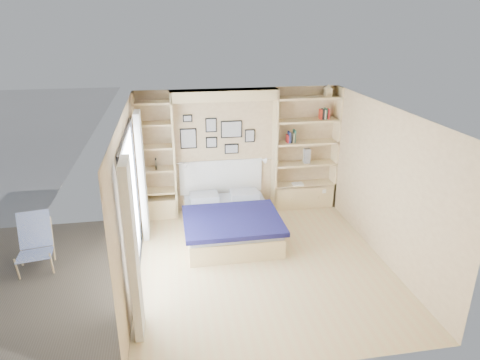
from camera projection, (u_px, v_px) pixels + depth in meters
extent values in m
plane|color=tan|center=(262.00, 263.00, 6.99)|extent=(4.50, 4.50, 0.00)
plane|color=tan|center=(239.00, 150.00, 8.61)|extent=(4.00, 0.00, 4.00)
plane|color=tan|center=(310.00, 274.00, 4.47)|extent=(4.00, 0.00, 4.00)
plane|color=tan|center=(129.00, 202.00, 6.23)|extent=(0.00, 4.50, 4.50)
plane|color=tan|center=(385.00, 185.00, 6.86)|extent=(0.00, 4.50, 4.50)
plane|color=white|center=(265.00, 112.00, 6.10)|extent=(4.50, 4.50, 0.00)
cube|color=beige|center=(174.00, 156.00, 8.25)|extent=(0.04, 0.35, 2.50)
cube|color=beige|center=(275.00, 151.00, 8.56)|extent=(0.04, 0.35, 2.50)
cube|color=beige|center=(224.00, 95.00, 8.00)|extent=(2.00, 0.35, 0.20)
cube|color=beige|center=(335.00, 148.00, 8.76)|extent=(0.04, 0.35, 2.50)
cube|color=beige|center=(138.00, 158.00, 8.14)|extent=(0.04, 0.35, 2.50)
cube|color=beige|center=(303.00, 195.00, 9.02)|extent=(1.30, 0.35, 0.50)
cube|color=beige|center=(159.00, 207.00, 8.57)|extent=(0.70, 0.35, 0.40)
cube|color=black|center=(125.00, 136.00, 5.88)|extent=(0.04, 2.08, 0.06)
cube|color=black|center=(138.00, 273.00, 6.67)|extent=(0.04, 2.08, 0.06)
cube|color=black|center=(127.00, 245.00, 5.35)|extent=(0.04, 0.06, 2.20)
cube|color=black|center=(136.00, 186.00, 7.22)|extent=(0.04, 0.06, 2.20)
cube|color=silver|center=(131.00, 210.00, 6.28)|extent=(0.01, 2.00, 2.20)
cube|color=white|center=(133.00, 252.00, 5.08)|extent=(0.10, 0.45, 2.30)
cube|color=white|center=(142.00, 177.00, 7.48)|extent=(0.10, 0.45, 2.30)
cube|color=beige|center=(304.00, 184.00, 8.93)|extent=(1.30, 0.35, 0.04)
cube|color=beige|center=(305.00, 164.00, 8.77)|extent=(1.30, 0.35, 0.04)
cube|color=beige|center=(306.00, 143.00, 8.61)|extent=(1.30, 0.35, 0.04)
cube|color=beige|center=(307.00, 121.00, 8.45)|extent=(1.30, 0.35, 0.04)
cube|color=beige|center=(309.00, 98.00, 8.29)|extent=(1.30, 0.35, 0.04)
cube|color=beige|center=(158.00, 191.00, 8.44)|extent=(0.70, 0.35, 0.04)
cube|color=beige|center=(156.00, 170.00, 8.28)|extent=(0.70, 0.35, 0.04)
cube|color=beige|center=(155.00, 147.00, 8.12)|extent=(0.70, 0.35, 0.04)
cube|color=beige|center=(153.00, 124.00, 7.96)|extent=(0.70, 0.35, 0.04)
cube|color=beige|center=(151.00, 103.00, 7.82)|extent=(0.70, 0.35, 0.04)
cube|color=beige|center=(230.00, 227.00, 7.83)|extent=(1.58, 1.98, 0.35)
cube|color=#9CA1AB|center=(230.00, 216.00, 7.75)|extent=(1.54, 1.94, 0.10)
cube|color=#12113D|center=(232.00, 220.00, 7.41)|extent=(1.68, 1.38, 0.08)
cube|color=#9CA1AB|center=(204.00, 197.00, 8.28)|extent=(0.54, 0.40, 0.12)
cube|color=#9CA1AB|center=(244.00, 194.00, 8.40)|extent=(0.54, 0.40, 0.12)
cube|color=white|center=(221.00, 177.00, 8.72)|extent=(1.68, 0.04, 0.70)
cube|color=black|center=(188.00, 139.00, 8.33)|extent=(0.32, 0.02, 0.40)
cube|color=gray|center=(188.00, 139.00, 8.32)|extent=(0.28, 0.01, 0.36)
cube|color=black|center=(211.00, 125.00, 8.31)|extent=(0.22, 0.02, 0.28)
cube|color=gray|center=(211.00, 125.00, 8.30)|extent=(0.18, 0.01, 0.24)
cube|color=black|center=(212.00, 142.00, 8.43)|extent=(0.22, 0.02, 0.22)
cube|color=gray|center=(212.00, 143.00, 8.42)|extent=(0.18, 0.01, 0.18)
cube|color=black|center=(231.00, 129.00, 8.41)|extent=(0.42, 0.02, 0.34)
cube|color=gray|center=(232.00, 129.00, 8.40)|extent=(0.38, 0.01, 0.30)
cube|color=black|center=(232.00, 149.00, 8.55)|extent=(0.28, 0.02, 0.20)
cube|color=gray|center=(232.00, 149.00, 8.54)|extent=(0.24, 0.01, 0.16)
cube|color=black|center=(250.00, 136.00, 8.52)|extent=(0.20, 0.02, 0.26)
cube|color=gray|center=(250.00, 136.00, 8.51)|extent=(0.16, 0.01, 0.22)
cube|color=black|center=(188.00, 118.00, 8.18)|extent=(0.18, 0.02, 0.14)
cube|color=gray|center=(188.00, 118.00, 8.17)|extent=(0.14, 0.01, 0.10)
cylinder|color=silver|center=(182.00, 164.00, 8.25)|extent=(0.20, 0.02, 0.02)
cone|color=white|center=(187.00, 164.00, 8.27)|extent=(0.13, 0.12, 0.15)
cylinder|color=silver|center=(269.00, 159.00, 8.52)|extent=(0.20, 0.02, 0.02)
cone|color=white|center=(264.00, 160.00, 8.51)|extent=(0.13, 0.12, 0.15)
cube|color=#A51E1E|center=(287.00, 139.00, 8.51)|extent=(0.02, 0.15, 0.16)
cube|color=navy|center=(289.00, 137.00, 8.50)|extent=(0.03, 0.15, 0.22)
cube|color=black|center=(291.00, 138.00, 8.51)|extent=(0.03, 0.15, 0.19)
cube|color=#BEC28A|center=(294.00, 137.00, 8.52)|extent=(0.04, 0.15, 0.20)
cube|color=#28614D|center=(294.00, 136.00, 8.51)|extent=(0.03, 0.15, 0.25)
cube|color=#B02C1A|center=(320.00, 114.00, 8.45)|extent=(0.02, 0.15, 0.19)
cube|color=black|center=(323.00, 114.00, 8.45)|extent=(0.03, 0.15, 0.20)
cube|color=#BFB28C|center=(324.00, 114.00, 8.46)|extent=(0.04, 0.15, 0.18)
cube|color=#26593F|center=(325.00, 114.00, 8.46)|extent=(0.03, 0.15, 0.22)
cube|color=#A51E1E|center=(328.00, 114.00, 8.47)|extent=(0.03, 0.15, 0.21)
cube|color=black|center=(156.00, 164.00, 8.23)|extent=(0.03, 0.15, 0.20)
cube|color=#BFB28C|center=(156.00, 164.00, 8.24)|extent=(0.03, 0.15, 0.19)
cube|color=beige|center=(328.00, 92.00, 8.31)|extent=(0.13, 0.13, 0.15)
cone|color=beige|center=(328.00, 86.00, 8.27)|extent=(0.20, 0.20, 0.08)
cube|color=slate|center=(307.00, 156.00, 8.71)|extent=(0.12, 0.12, 0.30)
cube|color=white|center=(298.00, 184.00, 8.85)|extent=(0.22, 0.16, 0.03)
cube|color=brown|center=(28.00, 285.00, 6.42)|extent=(3.20, 4.00, 0.05)
cylinder|color=tan|center=(17.00, 270.00, 6.41)|extent=(0.05, 0.15, 0.43)
cylinder|color=tan|center=(52.00, 264.00, 6.56)|extent=(0.05, 0.15, 0.43)
cylinder|color=tan|center=(20.00, 245.00, 6.90)|extent=(0.09, 0.35, 0.71)
cylinder|color=tan|center=(53.00, 240.00, 7.05)|extent=(0.09, 0.35, 0.71)
cube|color=#2E49B0|center=(35.00, 255.00, 6.65)|extent=(0.59, 0.67, 0.15)
cube|color=#2E49B0|center=(34.00, 229.00, 6.93)|extent=(0.53, 0.32, 0.58)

